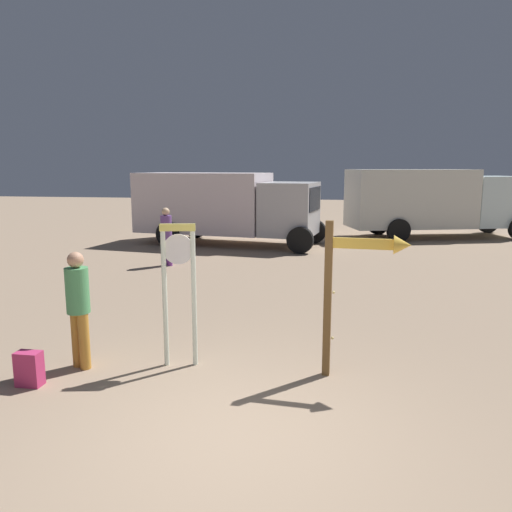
{
  "coord_description": "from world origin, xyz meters",
  "views": [
    {
      "loc": [
        1.03,
        -4.79,
        2.86
      ],
      "look_at": [
        -0.47,
        4.32,
        1.2
      ],
      "focal_mm": 34.78,
      "sensor_mm": 36.0,
      "label": 1
    }
  ],
  "objects": [
    {
      "name": "person_distant",
      "position": [
        -3.88,
        8.91,
        0.95
      ],
      "size": [
        0.33,
        0.33,
        1.71
      ],
      "color": "purple",
      "rests_on": "ground_plane"
    },
    {
      "name": "backpack",
      "position": [
        -2.93,
        0.82,
        0.23
      ],
      "size": [
        0.33,
        0.24,
        0.47
      ],
      "color": "#BF3162",
      "rests_on": "ground_plane"
    },
    {
      "name": "arrow_sign",
      "position": [
        1.31,
        1.78,
        1.46
      ],
      "size": [
        1.11,
        0.27,
        2.16
      ],
      "color": "brown",
      "rests_on": "ground_plane"
    },
    {
      "name": "box_truck_near",
      "position": [
        -3.18,
        13.3,
        1.49
      ],
      "size": [
        7.16,
        3.5,
        2.65
      ],
      "color": "silver",
      "rests_on": "ground_plane"
    },
    {
      "name": "standing_clock",
      "position": [
        -1.17,
        1.82,
        1.3
      ],
      "size": [
        0.5,
        0.18,
        2.08
      ],
      "color": "white",
      "rests_on": "ground_plane"
    },
    {
      "name": "ground_plane",
      "position": [
        0.0,
        0.0,
        0.0
      ],
      "size": [
        80.0,
        80.0,
        0.0
      ],
      "primitive_type": "plane",
      "color": "gray"
    },
    {
      "name": "person_near_clock",
      "position": [
        -2.56,
        1.49,
        0.95
      ],
      "size": [
        0.33,
        0.33,
        1.7
      ],
      "color": "#C58530",
      "rests_on": "ground_plane"
    },
    {
      "name": "box_truck_far",
      "position": [
        4.77,
        16.42,
        1.55
      ],
      "size": [
        7.42,
        4.19,
        2.77
      ],
      "color": "silver",
      "rests_on": "ground_plane"
    }
  ]
}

